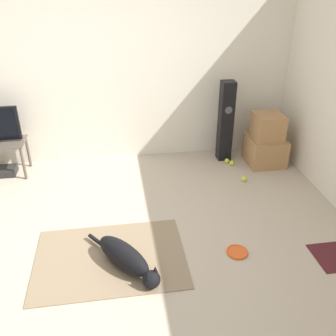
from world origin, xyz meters
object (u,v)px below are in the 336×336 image
cardboard_box_upper (268,127)px  tennis_ball_near_speaker (244,179)px  floor_speaker (226,122)px  game_console (3,171)px  dog (126,258)px  tennis_ball_by_boxes (232,163)px  frisbee (237,252)px  cardboard_box_lower (265,150)px  tennis_ball_loose_on_carpet (227,161)px

cardboard_box_upper → tennis_ball_near_speaker: cardboard_box_upper is taller
floor_speaker → game_console: size_ratio=3.34×
dog → cardboard_box_upper: size_ratio=2.09×
dog → tennis_ball_by_boxes: (1.56, 1.81, -0.09)m
frisbee → floor_speaker: (0.43, 1.99, 0.55)m
cardboard_box_lower → cardboard_box_upper: bearing=-127.9°
cardboard_box_upper → floor_speaker: size_ratio=0.35×
tennis_ball_by_boxes → tennis_ball_near_speaker: same height
floor_speaker → tennis_ball_loose_on_carpet: floor_speaker is taller
cardboard_box_lower → cardboard_box_upper: (-0.01, -0.01, 0.36)m
floor_speaker → tennis_ball_by_boxes: 0.58m
tennis_ball_by_boxes → tennis_ball_loose_on_carpet: bearing=120.7°
cardboard_box_upper → floor_speaker: bearing=155.4°
cardboard_box_upper → game_console: size_ratio=1.15×
floor_speaker → cardboard_box_lower: bearing=-23.0°
tennis_ball_loose_on_carpet → frisbee: bearing=-103.7°
dog → floor_speaker: floor_speaker is taller
cardboard_box_lower → tennis_ball_by_boxes: 0.49m
frisbee → cardboard_box_lower: cardboard_box_lower is taller
cardboard_box_lower → frisbee: bearing=-118.4°
cardboard_box_upper → floor_speaker: floor_speaker is taller
tennis_ball_loose_on_carpet → cardboard_box_upper: bearing=-8.9°
cardboard_box_lower → floor_speaker: size_ratio=0.45×
cardboard_box_lower → tennis_ball_loose_on_carpet: bearing=172.7°
tennis_ball_loose_on_carpet → game_console: bearing=177.4°
tennis_ball_by_boxes → cardboard_box_upper: bearing=0.0°
tennis_ball_loose_on_carpet → dog: bearing=-128.7°
game_console → tennis_ball_near_speaker: bearing=-12.0°
frisbee → cardboard_box_lower: 2.02m
dog → frisbee: bearing=2.7°
dog → tennis_ball_near_speaker: size_ratio=12.26×
tennis_ball_loose_on_carpet → cardboard_box_lower: bearing=-7.3°
tennis_ball_near_speaker → tennis_ball_loose_on_carpet: 0.53m
cardboard_box_upper → floor_speaker: 0.57m
cardboard_box_upper → frisbee: bearing=-118.4°
floor_speaker → tennis_ball_by_boxes: bearing=-76.1°
floor_speaker → tennis_ball_by_boxes: (0.06, -0.24, -0.53)m
tennis_ball_loose_on_carpet → game_console: 3.03m
dog → floor_speaker: size_ratio=0.72×
tennis_ball_by_boxes → tennis_ball_loose_on_carpet: same height
cardboard_box_lower → tennis_ball_loose_on_carpet: 0.54m
frisbee → tennis_ball_by_boxes: tennis_ball_by_boxes is taller
frisbee → floor_speaker: floor_speaker is taller
dog → frisbee: size_ratio=3.85×
dog → frisbee: dog is taller
tennis_ball_near_speaker → frisbee: bearing=-111.6°
cardboard_box_lower → game_console: (-3.54, 0.20, -0.14)m
tennis_ball_near_speaker → tennis_ball_loose_on_carpet: size_ratio=1.00×
cardboard_box_lower → floor_speaker: (-0.52, 0.22, 0.37)m
tennis_ball_by_boxes → tennis_ball_loose_on_carpet: 0.09m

